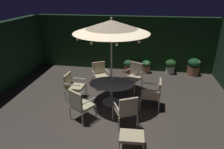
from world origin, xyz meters
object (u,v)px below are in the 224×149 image
Objects in this scene: patio_chair_south at (126,109)px; ottoman_footrest at (132,137)px; patio_chair_southwest at (154,92)px; potted_plant_front_corner at (194,66)px; patio_dining_table at (111,88)px; potted_plant_back_left at (170,66)px; patio_chair_north at (134,74)px; patio_umbrella at (111,27)px; patio_chair_east at (73,84)px; potted_plant_back_center at (146,66)px; patio_chair_southeast at (80,104)px; potted_plant_back_right at (128,66)px; patio_chair_northeast at (100,73)px.

patio_chair_south is 0.89m from ottoman_footrest.
patio_chair_southwest reaches higher than potted_plant_front_corner.
patio_dining_table is 2.26× the size of potted_plant_back_left.
ottoman_footrest is (0.15, -3.28, -0.24)m from patio_chair_north.
patio_chair_south is at bearing -63.91° from patio_umbrella.
patio_chair_north is 1.68× the size of ottoman_footrest.
patio_chair_east is 3.09m from ottoman_footrest.
patio_chair_southeast is at bearing -114.52° from potted_plant_back_center.
patio_dining_table is 2.44× the size of potted_plant_back_right.
potted_plant_back_right is (-1.06, 2.88, -0.21)m from patio_chair_southwest.
patio_chair_southwest is (0.70, -1.30, -0.03)m from patio_chair_north.
patio_chair_southeast is 1.02× the size of patio_chair_south.
patio_chair_east is (-0.72, -1.13, -0.00)m from patio_chair_northeast.
potted_plant_front_corner is (2.64, 4.25, -0.17)m from patio_chair_south.
patio_chair_northeast is 4.30m from potted_plant_front_corner.
patio_chair_northeast is (-0.66, 1.22, -0.02)m from patio_dining_table.
potted_plant_back_left is (0.86, 3.10, -0.18)m from patio_chair_southwest.
patio_chair_east is 1.21× the size of potted_plant_front_corner.
patio_chair_north reaches higher than patio_chair_southeast.
patio_chair_southwest is 3.22m from potted_plant_back_left.
patio_chair_southeast is 4.53m from potted_plant_back_center.
potted_plant_back_center is (0.83, 0.16, -0.02)m from potted_plant_back_right.
potted_plant_back_left is 1.01m from potted_plant_front_corner.
patio_dining_table is 1.39m from patio_chair_north.
patio_chair_southeast reaches higher than patio_chair_northeast.
patio_chair_southwest is (1.38, -0.09, -0.02)m from patio_dining_table.
patio_chair_southeast is at bearing 149.91° from ottoman_footrest.
patio_chair_southeast is at bearing -152.73° from patio_chair_southwest.
patio_chair_north is 1.08× the size of patio_chair_southwest.
potted_plant_back_center reaches higher than ottoman_footrest.
potted_plant_back_left is at bearing 31.73° from patio_chair_northeast.
patio_umbrella reaches higher than potted_plant_back_center.
potted_plant_back_left is 1.13× the size of potted_plant_back_center.
patio_chair_east is at bearing 135.49° from ottoman_footrest.
potted_plant_back_right is at bearing 110.21° from patio_chair_southwest.
patio_chair_southwest reaches higher than patio_chair_east.
potted_plant_front_corner reaches higher than potted_plant_back_left.
patio_chair_east is 1.40× the size of potted_plant_back_left.
potted_plant_front_corner is (3.25, 3.01, -2.16)m from patio_umbrella.
ottoman_footrest is at bearing -87.43° from patio_chair_north.
patio_umbrella is 4.34× the size of potted_plant_back_left.
patio_chair_south is (1.33, -0.06, -0.01)m from patio_chair_southeast.
patio_chair_northeast is 1.56× the size of potted_plant_back_right.
patio_chair_east is at bearing -141.01° from potted_plant_back_left.
patio_chair_north is 1.05× the size of patio_chair_south.
patio_chair_east is at bearing -122.30° from patio_chair_northeast.
patio_chair_east reaches higher than ottoman_footrest.
patio_dining_table is at bearing -126.65° from potted_plant_back_left.
patio_chair_northeast is at bearing -121.99° from potted_plant_back_right.
potted_plant_back_right is at bearing 83.40° from patio_dining_table.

